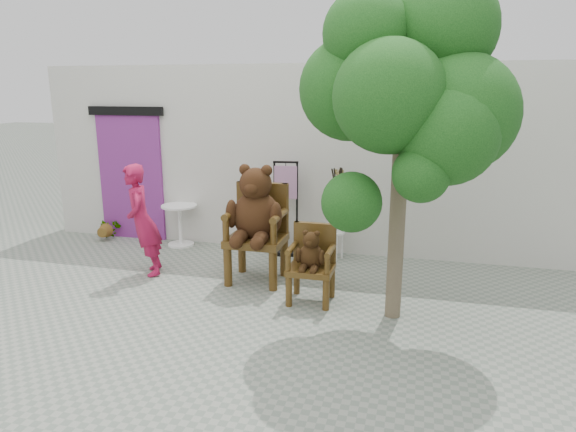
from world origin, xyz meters
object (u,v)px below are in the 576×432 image
object	(u,v)px
chair_small	(312,257)
person	(143,221)
chair_big	(256,216)
cafe_table	(180,220)
tree	(408,89)
display_stand	(286,219)
stool_bucket	(335,219)

from	to	relation	value
chair_small	person	distance (m)	2.55
chair_big	person	xyz separation A→B (m)	(-1.64, -0.18, -0.13)
person	cafe_table	bearing A→B (deg)	158.24
cafe_table	tree	xyz separation A→B (m)	(3.73, -2.11, 2.18)
chair_small	cafe_table	xyz separation A→B (m)	(-2.67, 1.77, -0.13)
cafe_table	tree	bearing A→B (deg)	-29.44
display_stand	tree	size ratio (longest dim) A/B	0.40
chair_small	stool_bucket	distance (m)	1.70
person	chair_small	bearing A→B (deg)	54.98
chair_small	display_stand	bearing A→B (deg)	114.30
tree	cafe_table	bearing A→B (deg)	150.56
chair_small	person	world-z (taller)	person
person	cafe_table	size ratio (longest dim) A/B	2.27
chair_big	chair_small	bearing A→B (deg)	-30.11
chair_big	display_stand	world-z (taller)	chair_big
chair_small	display_stand	world-z (taller)	display_stand
chair_big	stool_bucket	distance (m)	1.52
cafe_table	person	bearing A→B (deg)	-84.23
cafe_table	tree	world-z (taller)	tree
chair_big	display_stand	distance (m)	1.30
chair_big	display_stand	xyz separation A→B (m)	(0.09, 1.25, -0.34)
tree	display_stand	bearing A→B (deg)	131.55
chair_big	person	distance (m)	1.65
chair_small	cafe_table	world-z (taller)	chair_small
chair_big	chair_small	xyz separation A→B (m)	(0.88, -0.51, -0.35)
person	cafe_table	world-z (taller)	person
chair_big	display_stand	size ratio (longest dim) A/B	1.08
display_stand	stool_bucket	bearing A→B (deg)	-12.65
person	display_stand	world-z (taller)	person
chair_big	stool_bucket	world-z (taller)	chair_big
chair_small	tree	distance (m)	2.33
display_stand	tree	bearing A→B (deg)	-56.37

